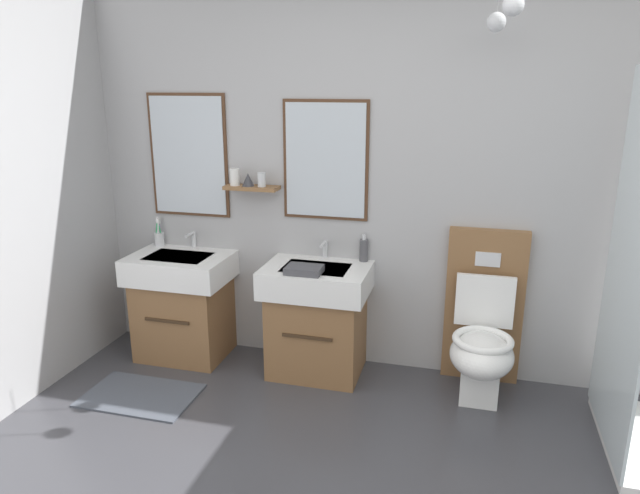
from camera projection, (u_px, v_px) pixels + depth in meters
name	position (u px, v px, depth m)	size (l,w,h in m)	color
wall_back	(418.00, 168.00, 3.61)	(4.62, 0.65, 2.68)	#A8A8AA
bath_mat	(141.00, 395.00, 3.55)	(0.68, 0.44, 0.01)	#474C56
vanity_sink_left	(184.00, 302.00, 4.00)	(0.67, 0.51, 0.73)	brown
tap_on_left_sink	(193.00, 238.00, 4.06)	(0.03, 0.13, 0.11)	silver
vanity_sink_right	(317.00, 316.00, 3.76)	(0.67, 0.51, 0.73)	brown
tap_on_right_sink	(324.00, 248.00, 3.82)	(0.03, 0.13, 0.11)	silver
toilet	(482.00, 335.00, 3.52)	(0.48, 0.62, 1.00)	brown
toothbrush_cup	(159.00, 237.00, 4.12)	(0.07, 0.07, 0.21)	silver
soap_dispenser	(364.00, 250.00, 3.75)	(0.06, 0.06, 0.18)	#4C4C51
folded_hand_towel	(304.00, 270.00, 3.53)	(0.22, 0.16, 0.04)	#47474C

